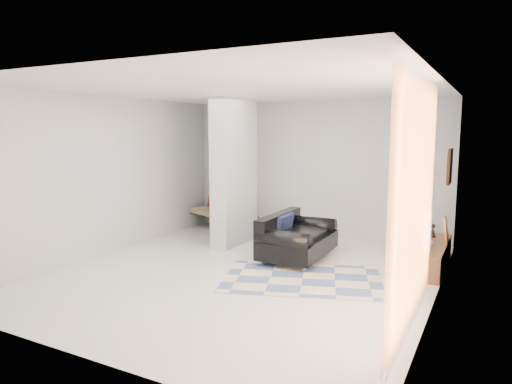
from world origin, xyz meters
The scene contains 17 objects.
floor centered at (0.00, 0.00, 0.00)m, with size 6.00×6.00×0.00m, color white.
ceiling centered at (0.00, 0.00, 2.80)m, with size 6.00×6.00×0.00m, color white.
wall_back centered at (0.00, 3.00, 1.40)m, with size 6.00×6.00×0.00m, color silver.
wall_front centered at (0.00, -3.00, 1.40)m, with size 6.00×6.00×0.00m, color silver.
wall_left centered at (-2.75, 0.00, 1.40)m, with size 6.00×6.00×0.00m, color silver.
wall_right centered at (2.75, 0.00, 1.40)m, with size 6.00×6.00×0.00m, color silver.
partition_column centered at (-1.10, 1.60, 1.40)m, with size 0.35×1.20×2.80m, color silver.
hallway_door centered at (-2.10, 2.96, 1.02)m, with size 0.85×0.06×2.04m, color white.
curtain centered at (2.67, -1.15, 1.45)m, with size 2.55×2.55×0.00m, color #FF9643.
wall_art centered at (2.72, 1.70, 1.65)m, with size 0.04×0.45×0.55m, color #311D0D.
media_console centered at (2.52, 1.70, 0.20)m, with size 0.45×1.74×0.80m.
loveseat centered at (0.35, 1.20, 0.35)m, with size 0.97×1.63×0.76m.
daybed centered at (-1.91, 2.49, 0.42)m, with size 1.79×1.26×0.77m.
area_rug centered at (0.90, 0.20, 0.01)m, with size 2.33×1.55×0.01m, color beige.
cylinder_lamp centered at (2.50, 1.18, 0.71)m, with size 0.11×0.11×0.63m, color white.
bronze_figurine centered at (2.47, 2.17, 0.52)m, with size 0.12×0.12×0.23m, color black, non-canonical shape.
vase centered at (2.47, 1.44, 0.50)m, with size 0.19×0.19×0.20m, color silver.
Camera 1 is at (3.35, -5.93, 2.21)m, focal length 32.00 mm.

